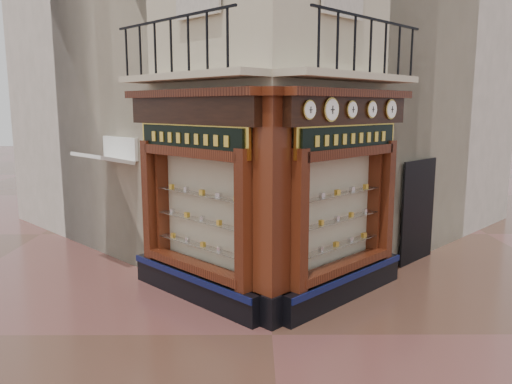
{
  "coord_description": "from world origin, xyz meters",
  "views": [
    {
      "loc": [
        -0.29,
        -7.61,
        3.66
      ],
      "look_at": [
        -0.26,
        2.0,
        2.02
      ],
      "focal_mm": 35.0,
      "sensor_mm": 36.0,
      "label": 1
    }
  ],
  "objects_px": {
    "corner_pilaster": "(272,212)",
    "signboard_left": "(190,138)",
    "clock_b": "(331,110)",
    "clock_e": "(391,109)",
    "clock_a": "(309,110)",
    "signboard_right": "(350,138)",
    "awning": "(108,267)",
    "clock_d": "(372,109)",
    "clock_c": "(352,110)"
  },
  "relations": [
    {
      "from": "awning",
      "to": "signboard_right",
      "type": "relative_size",
      "value": 0.63
    },
    {
      "from": "awning",
      "to": "clock_d",
      "type": "bearing_deg",
      "value": -151.68
    },
    {
      "from": "clock_d",
      "to": "awning",
      "type": "distance_m",
      "value": 6.86
    },
    {
      "from": "clock_a",
      "to": "clock_d",
      "type": "xyz_separation_m",
      "value": [
        1.31,
        1.31,
        0.0
      ]
    },
    {
      "from": "clock_e",
      "to": "signboard_right",
      "type": "bearing_deg",
      "value": 174.76
    },
    {
      "from": "awning",
      "to": "signboard_left",
      "type": "height_order",
      "value": "signboard_left"
    },
    {
      "from": "clock_e",
      "to": "signboard_left",
      "type": "xyz_separation_m",
      "value": [
        -3.85,
        -0.77,
        -0.52
      ]
    },
    {
      "from": "clock_c",
      "to": "clock_e",
      "type": "relative_size",
      "value": 0.81
    },
    {
      "from": "clock_a",
      "to": "signboard_right",
      "type": "distance_m",
      "value": 1.44
    },
    {
      "from": "signboard_right",
      "to": "awning",
      "type": "bearing_deg",
      "value": 114.15
    },
    {
      "from": "clock_d",
      "to": "signboard_left",
      "type": "height_order",
      "value": "clock_d"
    },
    {
      "from": "corner_pilaster",
      "to": "awning",
      "type": "height_order",
      "value": "corner_pilaster"
    },
    {
      "from": "signboard_left",
      "to": "corner_pilaster",
      "type": "bearing_deg",
      "value": -169.75
    },
    {
      "from": "awning",
      "to": "clock_b",
      "type": "bearing_deg",
      "value": -163.69
    },
    {
      "from": "clock_b",
      "to": "clock_e",
      "type": "relative_size",
      "value": 1.06
    },
    {
      "from": "signboard_right",
      "to": "clock_c",
      "type": "bearing_deg",
      "value": -142.01
    },
    {
      "from": "corner_pilaster",
      "to": "awning",
      "type": "distance_m",
      "value": 5.11
    },
    {
      "from": "clock_d",
      "to": "clock_a",
      "type": "bearing_deg",
      "value": -180.0
    },
    {
      "from": "corner_pilaster",
      "to": "signboard_left",
      "type": "distance_m",
      "value": 2.12
    },
    {
      "from": "clock_c",
      "to": "clock_d",
      "type": "relative_size",
      "value": 0.97
    },
    {
      "from": "corner_pilaster",
      "to": "clock_a",
      "type": "xyz_separation_m",
      "value": [
        0.59,
        -0.01,
        1.67
      ]
    },
    {
      "from": "signboard_right",
      "to": "corner_pilaster",
      "type": "bearing_deg",
      "value": 169.75
    },
    {
      "from": "clock_c",
      "to": "awning",
      "type": "height_order",
      "value": "clock_c"
    },
    {
      "from": "clock_b",
      "to": "signboard_left",
      "type": "bearing_deg",
      "value": 121.17
    },
    {
      "from": "clock_d",
      "to": "signboard_right",
      "type": "relative_size",
      "value": 0.15
    },
    {
      "from": "clock_b",
      "to": "signboard_left",
      "type": "distance_m",
      "value": 2.6
    },
    {
      "from": "clock_e",
      "to": "awning",
      "type": "bearing_deg",
      "value": 123.97
    },
    {
      "from": "corner_pilaster",
      "to": "signboard_right",
      "type": "height_order",
      "value": "corner_pilaster"
    },
    {
      "from": "clock_a",
      "to": "signboard_left",
      "type": "xyz_separation_m",
      "value": [
        -2.05,
        1.02,
        -0.52
      ]
    },
    {
      "from": "corner_pilaster",
      "to": "clock_b",
      "type": "xyz_separation_m",
      "value": [
        1.01,
        0.41,
        1.67
      ]
    },
    {
      "from": "clock_d",
      "to": "clock_e",
      "type": "relative_size",
      "value": 0.83
    },
    {
      "from": "clock_e",
      "to": "awning",
      "type": "relative_size",
      "value": 0.28
    },
    {
      "from": "clock_a",
      "to": "awning",
      "type": "height_order",
      "value": "clock_a"
    },
    {
      "from": "clock_c",
      "to": "clock_e",
      "type": "distance_m",
      "value": 1.35
    },
    {
      "from": "corner_pilaster",
      "to": "clock_b",
      "type": "distance_m",
      "value": 2.0
    },
    {
      "from": "signboard_right",
      "to": "clock_a",
      "type": "bearing_deg",
      "value": -175.28
    },
    {
      "from": "clock_e",
      "to": "signboard_right",
      "type": "height_order",
      "value": "clock_e"
    },
    {
      "from": "corner_pilaster",
      "to": "clock_c",
      "type": "height_order",
      "value": "corner_pilaster"
    },
    {
      "from": "clock_e",
      "to": "awning",
      "type": "height_order",
      "value": "clock_e"
    },
    {
      "from": "clock_e",
      "to": "clock_a",
      "type": "bearing_deg",
      "value": -180.0
    },
    {
      "from": "clock_e",
      "to": "signboard_right",
      "type": "xyz_separation_m",
      "value": [
        -0.93,
        -0.77,
        -0.52
      ]
    },
    {
      "from": "clock_b",
      "to": "clock_a",
      "type": "bearing_deg",
      "value": 180.0
    },
    {
      "from": "corner_pilaster",
      "to": "clock_a",
      "type": "bearing_deg",
      "value": -46.05
    },
    {
      "from": "signboard_left",
      "to": "clock_c",
      "type": "bearing_deg",
      "value": -138.52
    },
    {
      "from": "corner_pilaster",
      "to": "signboard_left",
      "type": "height_order",
      "value": "corner_pilaster"
    },
    {
      "from": "clock_a",
      "to": "signboard_left",
      "type": "bearing_deg",
      "value": 108.49
    },
    {
      "from": "corner_pilaster",
      "to": "clock_c",
      "type": "distance_m",
      "value": 2.36
    },
    {
      "from": "clock_a",
      "to": "signboard_right",
      "type": "bearing_deg",
      "value": 4.72
    },
    {
      "from": "corner_pilaster",
      "to": "clock_c",
      "type": "xyz_separation_m",
      "value": [
        1.44,
        0.84,
        1.67
      ]
    },
    {
      "from": "clock_d",
      "to": "clock_b",
      "type": "bearing_deg",
      "value": 180.0
    }
  ]
}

